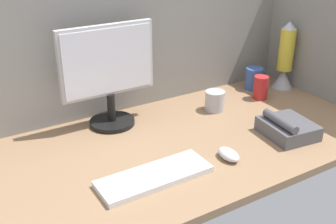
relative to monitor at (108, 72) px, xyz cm
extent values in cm
cube|color=#8C6B4C|center=(8.08, -25.11, -23.33)|extent=(180.00, 80.00, 3.00)
cube|color=gray|center=(8.08, 12.39, 6.40)|extent=(180.00, 5.00, 56.46)
cube|color=gray|center=(95.58, -25.11, 6.40)|extent=(5.00, 80.00, 56.46)
cylinder|color=black|center=(0.00, -0.61, -20.93)|extent=(18.00, 18.00, 1.80)
cylinder|color=black|center=(0.00, -0.61, -14.53)|extent=(3.20, 3.20, 11.00)
cube|color=#B7B7B7|center=(0.00, 0.39, 4.62)|extent=(37.71, 2.40, 27.29)
cube|color=silver|center=(0.00, -1.01, 4.62)|extent=(35.31, 0.60, 24.89)
cube|color=silver|center=(-4.31, -43.01, -20.83)|extent=(37.12, 13.35, 2.00)
ellipsoid|color=silver|center=(23.45, -45.44, -20.13)|extent=(5.93, 9.79, 3.40)
cylinder|color=red|center=(68.97, -11.56, -16.49)|extent=(6.55, 6.55, 10.68)
cylinder|color=#B2B2B7|center=(43.41, -10.99, -17.51)|extent=(8.40, 8.40, 8.63)
cylinder|color=#38569E|center=(74.50, -0.90, -16.59)|extent=(8.16, 8.16, 10.47)
torus|color=#38569E|center=(79.38, -0.90, -16.07)|extent=(5.61, 1.00, 5.61)
cone|color=#A5A5AD|center=(87.96, -6.71, -17.31)|extent=(9.94, 9.94, 9.03)
cylinder|color=gold|center=(87.96, -6.71, -2.86)|extent=(7.23, 7.23, 19.87)
cone|color=#A5A5AD|center=(87.96, -6.71, 8.88)|extent=(6.50, 6.50, 3.61)
cube|color=#4C4C51|center=(53.31, -43.71, -19.03)|extent=(19.02, 20.78, 5.60)
cylinder|color=#4C4C51|center=(48.63, -43.71, -14.63)|extent=(5.09, 17.35, 3.20)
camera|label=1|loc=(-55.87, -136.93, 52.23)|focal=43.35mm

